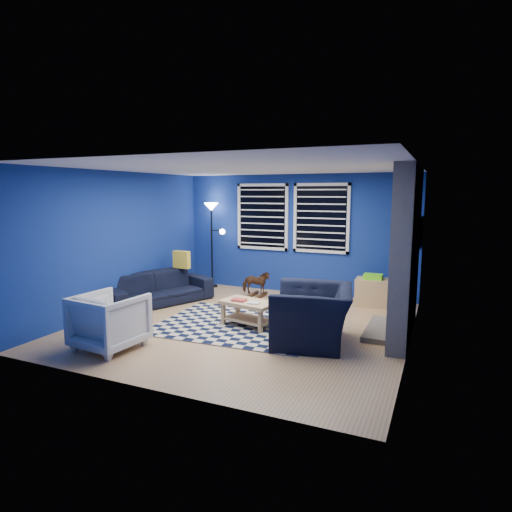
{
  "coord_description": "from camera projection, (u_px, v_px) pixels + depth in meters",
  "views": [
    {
      "loc": [
        2.84,
        -6.05,
        2.12
      ],
      "look_at": [
        0.05,
        0.3,
        1.09
      ],
      "focal_mm": 30.0,
      "sensor_mm": 36.0,
      "label": 1
    }
  ],
  "objects": [
    {
      "name": "floor",
      "position": [
        246.0,
        325.0,
        6.93
      ],
      "size": [
        5.0,
        5.0,
        0.0
      ],
      "primitive_type": "plane",
      "color": "tan",
      "rests_on": "ground"
    },
    {
      "name": "ceiling",
      "position": [
        245.0,
        168.0,
        6.56
      ],
      "size": [
        5.0,
        5.0,
        0.0
      ],
      "primitive_type": "plane",
      "rotation": [
        3.14,
        0.0,
        0.0
      ],
      "color": "white",
      "rests_on": "wall_back"
    },
    {
      "name": "wall_back",
      "position": [
        296.0,
        234.0,
        9.0
      ],
      "size": [
        5.0,
        0.0,
        5.0
      ],
      "primitive_type": "plane",
      "rotation": [
        1.57,
        0.0,
        0.0
      ],
      "color": "navy",
      "rests_on": "floor"
    },
    {
      "name": "wall_left",
      "position": [
        121.0,
        241.0,
        7.74
      ],
      "size": [
        0.0,
        5.0,
        5.0
      ],
      "primitive_type": "plane",
      "rotation": [
        1.57,
        0.0,
        1.57
      ],
      "color": "navy",
      "rests_on": "floor"
    },
    {
      "name": "wall_right",
      "position": [
        413.0,
        258.0,
        5.75
      ],
      "size": [
        0.0,
        5.0,
        5.0
      ],
      "primitive_type": "plane",
      "rotation": [
        1.57,
        0.0,
        -1.57
      ],
      "color": "navy",
      "rests_on": "floor"
    },
    {
      "name": "fireplace",
      "position": [
        405.0,
        256.0,
        6.26
      ],
      "size": [
        0.65,
        2.0,
        2.5
      ],
      "color": "gray",
      "rests_on": "floor"
    },
    {
      "name": "window_left",
      "position": [
        262.0,
        217.0,
        9.22
      ],
      "size": [
        1.17,
        0.06,
        1.42
      ],
      "color": "black",
      "rests_on": "wall_back"
    },
    {
      "name": "window_right",
      "position": [
        321.0,
        218.0,
        8.7
      ],
      "size": [
        1.17,
        0.06,
        1.42
      ],
      "color": "black",
      "rests_on": "wall_back"
    },
    {
      "name": "tv",
      "position": [
        418.0,
        234.0,
        7.56
      ],
      "size": [
        0.07,
        1.0,
        0.58
      ],
      "color": "black",
      "rests_on": "wall_right"
    },
    {
      "name": "rug",
      "position": [
        239.0,
        324.0,
        6.91
      ],
      "size": [
        2.59,
        2.11,
        0.02
      ],
      "primitive_type": "cube",
      "rotation": [
        0.0,
        0.0,
        0.05
      ],
      "color": "black",
      "rests_on": "floor"
    },
    {
      "name": "sofa",
      "position": [
        158.0,
        288.0,
        8.18
      ],
      "size": [
        2.24,
        1.58,
        0.61
      ],
      "primitive_type": "imported",
      "rotation": [
        0.0,
        0.0,
        1.16
      ],
      "color": "black",
      "rests_on": "floor"
    },
    {
      "name": "armchair_big",
      "position": [
        313.0,
        315.0,
        6.07
      ],
      "size": [
        1.43,
        1.31,
        0.8
      ],
      "primitive_type": "imported",
      "rotation": [
        0.0,
        0.0,
        -1.36
      ],
      "color": "black",
      "rests_on": "floor"
    },
    {
      "name": "armchair_bent",
      "position": [
        110.0,
        321.0,
        5.84
      ],
      "size": [
        0.9,
        0.92,
        0.77
      ],
      "primitive_type": "imported",
      "rotation": [
        0.0,
        0.0,
        3.05
      ],
      "color": "gray",
      "rests_on": "floor"
    },
    {
      "name": "rocking_horse",
      "position": [
        256.0,
        283.0,
        8.68
      ],
      "size": [
        0.42,
        0.61,
        0.47
      ],
      "primitive_type": "imported",
      "rotation": [
        0.0,
        0.0,
        1.9
      ],
      "color": "#412815",
      "rests_on": "floor"
    },
    {
      "name": "coffee_table",
      "position": [
        248.0,
        308.0,
        6.81
      ],
      "size": [
        0.94,
        0.66,
        0.43
      ],
      "rotation": [
        0.0,
        0.0,
        -0.2
      ],
      "color": "tan",
      "rests_on": "rug"
    },
    {
      "name": "cabinet",
      "position": [
        372.0,
        292.0,
        8.04
      ],
      "size": [
        0.65,
        0.45,
        0.61
      ],
      "rotation": [
        0.0,
        0.0,
        0.06
      ],
      "color": "tan",
      "rests_on": "floor"
    },
    {
      "name": "floor_lamp",
      "position": [
        212.0,
        218.0,
        9.47
      ],
      "size": [
        0.52,
        0.32,
        1.9
      ],
      "color": "black",
      "rests_on": "floor"
    },
    {
      "name": "throw_pillow",
      "position": [
        182.0,
        260.0,
        8.6
      ],
      "size": [
        0.37,
        0.14,
        0.35
      ],
      "primitive_type": "cube",
      "rotation": [
        0.0,
        0.0,
        -0.07
      ],
      "color": "yellow",
      "rests_on": "sofa"
    }
  ]
}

